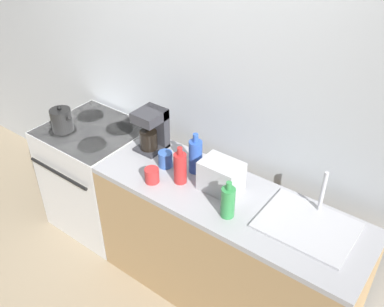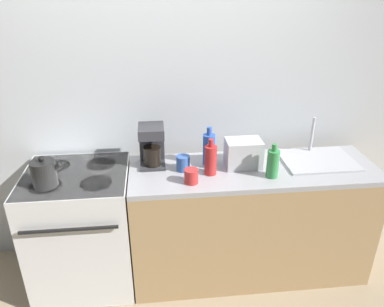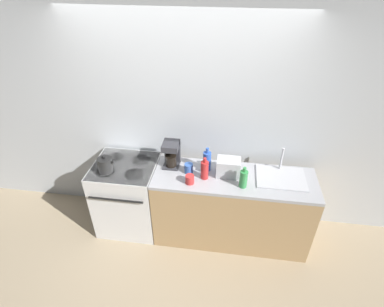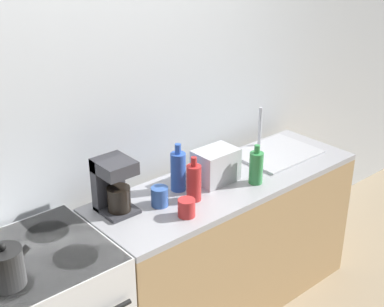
{
  "view_description": "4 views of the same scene",
  "coord_description": "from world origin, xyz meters",
  "views": [
    {
      "loc": [
        1.63,
        -1.41,
        2.59
      ],
      "look_at": [
        0.32,
        0.33,
        1.08
      ],
      "focal_mm": 40.0,
      "sensor_mm": 36.0,
      "label": 1
    },
    {
      "loc": [
        -0.06,
        -1.98,
        2.14
      ],
      "look_at": [
        0.19,
        0.32,
        1.03
      ],
      "focal_mm": 35.0,
      "sensor_mm": 36.0,
      "label": 2
    },
    {
      "loc": [
        0.52,
        -2.25,
        2.92
      ],
      "look_at": [
        0.15,
        0.34,
        1.13
      ],
      "focal_mm": 28.0,
      "sensor_mm": 36.0,
      "label": 3
    },
    {
      "loc": [
        -1.39,
        -1.71,
        2.35
      ],
      "look_at": [
        0.33,
        0.29,
        1.16
      ],
      "focal_mm": 50.0,
      "sensor_mm": 36.0,
      "label": 4
    }
  ],
  "objects": [
    {
      "name": "ground_plane",
      "position": [
        0.0,
        0.0,
        0.0
      ],
      "size": [
        12.0,
        12.0,
        0.0
      ],
      "primitive_type": "plane",
      "color": "tan"
    },
    {
      "name": "wall_back",
      "position": [
        0.0,
        0.71,
        1.3
      ],
      "size": [
        8.0,
        0.05,
        2.6
      ],
      "color": "silver",
      "rests_on": "ground_plane"
    },
    {
      "name": "stove",
      "position": [
        -0.62,
        0.33,
        0.46
      ],
      "size": [
        0.71,
        0.7,
        0.91
      ],
      "color": "silver",
      "rests_on": "ground_plane"
    },
    {
      "name": "counter_block",
      "position": [
        0.62,
        0.29,
        0.45
      ],
      "size": [
        1.75,
        0.58,
        0.91
      ],
      "color": "tan",
      "rests_on": "ground_plane"
    },
    {
      "name": "kettle",
      "position": [
        -0.78,
        0.2,
        0.99
      ],
      "size": [
        0.19,
        0.15,
        0.21
      ],
      "color": "black",
      "rests_on": "stove"
    },
    {
      "name": "toaster",
      "position": [
        0.55,
        0.33,
        1.01
      ],
      "size": [
        0.25,
        0.18,
        0.2
      ],
      "color": "#BCBCC1",
      "rests_on": "counter_block"
    },
    {
      "name": "coffee_maker",
      "position": [
        -0.09,
        0.43,
        1.06
      ],
      "size": [
        0.18,
        0.2,
        0.3
      ],
      "color": "#333338",
      "rests_on": "counter_block"
    },
    {
      "name": "sink_tray",
      "position": [
        1.11,
        0.35,
        0.92
      ],
      "size": [
        0.51,
        0.39,
        0.28
      ],
      "color": "#B7B7BC",
      "rests_on": "counter_block"
    },
    {
      "name": "bottle_red",
      "position": [
        0.3,
        0.24,
        1.01
      ],
      "size": [
        0.08,
        0.08,
        0.26
      ],
      "color": "#B72828",
      "rests_on": "counter_block"
    },
    {
      "name": "bottle_blue",
      "position": [
        0.31,
        0.39,
        1.02
      ],
      "size": [
        0.09,
        0.09,
        0.28
      ],
      "color": "#2D56B7",
      "rests_on": "counter_block"
    },
    {
      "name": "bottle_green",
      "position": [
        0.71,
        0.16,
        1.01
      ],
      "size": [
        0.08,
        0.08,
        0.24
      ],
      "color": "#338C47",
      "rests_on": "counter_block"
    },
    {
      "name": "cup_blue",
      "position": [
        0.12,
        0.31,
        0.96
      ],
      "size": [
        0.09,
        0.09,
        0.11
      ],
      "color": "#3860B2",
      "rests_on": "counter_block"
    },
    {
      "name": "cup_red",
      "position": [
        0.16,
        0.13,
        0.95
      ],
      "size": [
        0.09,
        0.09,
        0.1
      ],
      "color": "red",
      "rests_on": "counter_block"
    }
  ]
}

